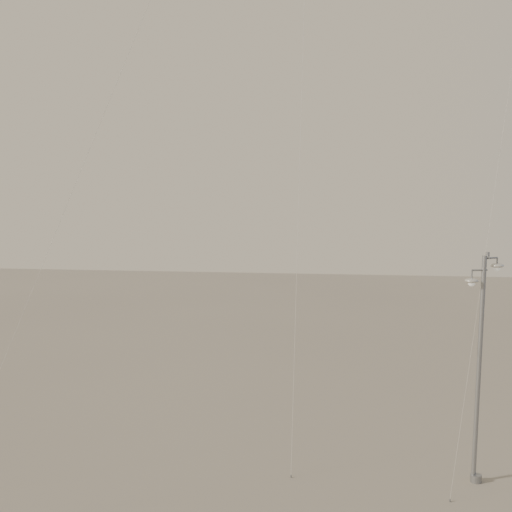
# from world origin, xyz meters

# --- Properties ---
(street_lamp) EXTENTS (1.50, 0.96, 8.99)m
(street_lamp) POSITION_xyz_m (10.65, 6.14, 4.80)
(street_lamp) COLOR gray
(street_lamp) RESTS_ON ground
(kite_1) EXTENTS (6.05, 12.24, 24.58)m
(kite_1) POSITION_xyz_m (-4.60, 10.32, 17.70)
(kite_1) COLOR #292622
(kite_1) RESTS_ON ground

